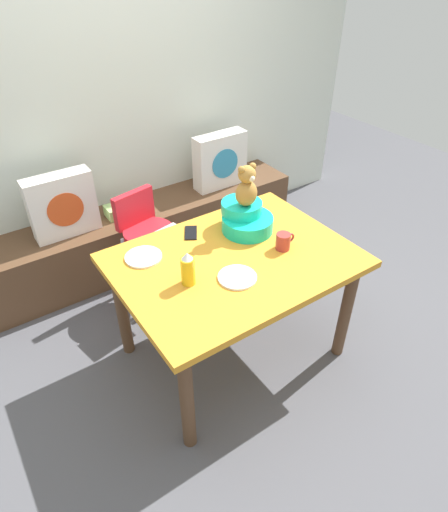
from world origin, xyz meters
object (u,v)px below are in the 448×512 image
Objects in this scene: dinner_plate_near at (143,257)px; highchair at (148,234)px; pillow_floral_left at (62,205)px; ketchup_bottle at (188,269)px; pillow_floral_right at (220,161)px; dinner_plate_far at (237,277)px; cell_phone at (191,233)px; coffee_mug at (283,241)px; infant_seat_teal at (245,218)px; teddy_bear at (247,187)px; dining_table at (234,272)px; book_stack at (120,210)px.

highchair is at bearing 63.61° from dinner_plate_near.
ketchup_bottle is at bearing -78.43° from pillow_floral_left.
pillow_floral_left is 1.00× the size of pillow_floral_right.
dinner_plate_near and dinner_plate_far have the same top height.
pillow_floral_right is 3.06× the size of cell_phone.
coffee_mug is 0.54m from cell_phone.
infant_seat_teal is 1.32× the size of teddy_bear.
infant_seat_teal is at bearing 24.50° from ketchup_bottle.
teddy_bear is 1.25× the size of dinner_plate_far.
teddy_bear is at bearing 100.63° from coffee_mug.
teddy_bear is 0.69m from dinner_plate_near.
highchair is (-0.15, 0.79, -0.12)m from dining_table.
teddy_bear is at bearing -51.86° from pillow_floral_left.
coffee_mug reaches higher than dinner_plate_near.
book_stack is (0.39, 0.02, -0.18)m from pillow_floral_left.
infant_seat_teal is at bearing -57.47° from highchair.
highchair is at bearing 122.51° from teddy_bear.
teddy_bear reaches higher than dining_table.
teddy_bear is at bearing -90.00° from infant_seat_teal.
coffee_mug is at bearing -27.73° from dinner_plate_near.
highchair is 0.96m from dinner_plate_far.
pillow_floral_left reaches higher than cell_phone.
ketchup_bottle is (-0.16, -0.83, 0.31)m from highchair.
highchair is at bearing 101.08° from dining_table.
cell_phone is (0.02, 0.49, -0.00)m from dinner_plate_far.
infant_seat_teal is (0.79, -1.00, 0.13)m from pillow_floral_left.
ketchup_bottle is 1.54× the size of coffee_mug.
dinner_plate_near is 1.00× the size of dinner_plate_far.
pillow_floral_right is at bearing -1.35° from book_stack.
teddy_bear is 1.74× the size of cell_phone.
infant_seat_teal reaches higher than cell_phone.
highchair is 0.85m from teddy_bear.
pillow_floral_left is 0.35× the size of dining_table.
pillow_floral_right is 2.20× the size of book_stack.
pillow_floral_left is at bearing 128.16° from infant_seat_teal.
teddy_bear is (0.39, -1.02, 0.52)m from book_stack.
book_stack is at bearing 110.97° from teddy_bear.
infant_seat_teal is (0.39, -1.02, 0.31)m from book_stack.
cell_phone is (0.24, 0.38, -0.08)m from ketchup_bottle.
dinner_plate_near is at bearing -140.46° from pillow_floral_right.
book_stack is at bearing 3.03° from pillow_floral_left.
pillow_floral_right is 1.76× the size of teddy_bear.
infant_seat_teal is at bearing -116.27° from pillow_floral_right.
pillow_floral_left reaches higher than coffee_mug.
dinner_plate_near is (0.16, -0.93, 0.07)m from pillow_floral_left.
infant_seat_teal reaches higher than book_stack.
pillow_floral_left is 2.20× the size of dinner_plate_near.
coffee_mug is 0.60× the size of dinner_plate_far.
dinner_plate_near is at bearing 152.27° from coffee_mug.
pillow_floral_right reaches higher than highchair.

